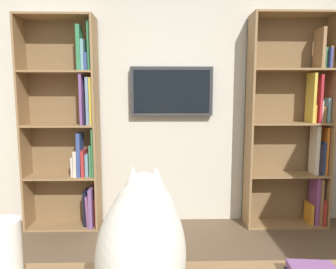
{
  "coord_description": "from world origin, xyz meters",
  "views": [
    {
      "loc": [
        0.14,
        1.11,
        1.4
      ],
      "look_at": [
        0.1,
        -1.12,
        1.11
      ],
      "focal_mm": 32.48,
      "sensor_mm": 36.0,
      "label": 1
    }
  ],
  "objects": [
    {
      "name": "bookshelf_right",
      "position": [
        1.1,
        -2.06,
        1.05
      ],
      "size": [
        0.77,
        0.28,
        2.19
      ],
      "color": "#937047",
      "rests_on": "ground"
    },
    {
      "name": "wall_mounted_tv",
      "position": [
        0.04,
        -2.15,
        1.44
      ],
      "size": [
        0.87,
        0.07,
        0.51
      ],
      "color": "#333338"
    },
    {
      "name": "cat",
      "position": [
        0.2,
        0.21,
        0.96
      ],
      "size": [
        0.29,
        0.63,
        0.39
      ],
      "color": "silver",
      "rests_on": "desk"
    },
    {
      "name": "paper_towel_roll",
      "position": [
        0.65,
        0.18,
        0.88
      ],
      "size": [
        0.11,
        0.11,
        0.24
      ],
      "primitive_type": "cylinder",
      "color": "white",
      "rests_on": "desk"
    },
    {
      "name": "bookshelf_left",
      "position": [
        -1.29,
        -2.07,
        1.07
      ],
      "size": [
        0.86,
        0.28,
        2.22
      ],
      "color": "#937047",
      "rests_on": "ground"
    },
    {
      "name": "wall_back",
      "position": [
        0.0,
        -2.23,
        1.35
      ],
      "size": [
        4.52,
        0.06,
        2.7
      ],
      "primitive_type": "cube",
      "color": "beige",
      "rests_on": "ground"
    }
  ]
}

